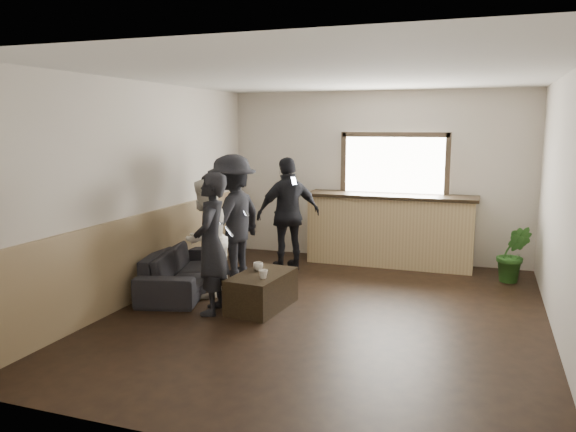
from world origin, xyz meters
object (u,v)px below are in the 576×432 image
at_px(person_a, 211,244).
at_px(person_d, 289,214).
at_px(coffee_table, 262,291).
at_px(person_c, 233,219).
at_px(bar_counter, 390,225).
at_px(cup_b, 263,274).
at_px(potted_plant, 513,254).
at_px(person_b, 205,238).
at_px(sofa, 182,269).
at_px(cup_a, 258,266).

relative_size(person_a, person_d, 0.96).
relative_size(coffee_table, person_c, 0.53).
bearing_deg(person_a, bar_counter, 138.32).
distance_m(cup_b, potted_plant, 3.78).
bearing_deg(person_b, person_c, 179.96).
bearing_deg(coffee_table, person_b, 166.12).
bearing_deg(cup_b, person_b, 157.55).
height_order(person_a, person_b, person_a).
xyz_separation_m(coffee_table, person_a, (-0.50, -0.35, 0.63)).
distance_m(person_a, person_c, 1.36).
relative_size(person_b, person_d, 0.89).
relative_size(bar_counter, person_a, 1.59).
bearing_deg(coffee_table, person_d, 99.53).
height_order(potted_plant, person_a, person_a).
bearing_deg(potted_plant, sofa, -156.23).
distance_m(bar_counter, person_d, 1.69).
height_order(coffee_table, cup_a, cup_a).
bearing_deg(cup_b, bar_counter, 70.93).
xyz_separation_m(person_a, person_b, (-0.38, 0.57, -0.07)).
xyz_separation_m(sofa, person_d, (1.02, 1.51, 0.60)).
distance_m(potted_plant, person_b, 4.38).
relative_size(cup_a, potted_plant, 0.15).
relative_size(person_c, person_d, 1.04).
relative_size(cup_a, person_b, 0.08).
xyz_separation_m(cup_a, person_c, (-0.73, 0.82, 0.43)).
distance_m(sofa, cup_a, 1.27).
distance_m(person_b, person_c, 0.76).
bearing_deg(person_d, coffee_table, 58.38).
bearing_deg(potted_plant, coffee_table, -142.46).
distance_m(coffee_table, person_b, 1.07).
relative_size(cup_a, person_c, 0.07).
distance_m(bar_counter, potted_plant, 1.92).
relative_size(cup_b, person_c, 0.06).
relative_size(potted_plant, person_c, 0.45).
height_order(coffee_table, person_d, person_d).
bearing_deg(person_b, person_d, 164.90).
height_order(cup_a, person_b, person_b).
bearing_deg(person_a, sofa, -145.51).
relative_size(coffee_table, potted_plant, 1.18).
distance_m(coffee_table, potted_plant, 3.74).
bearing_deg(person_c, coffee_table, 51.25).
bearing_deg(cup_b, potted_plant, 40.67).
bearing_deg(coffee_table, sofa, 163.94).
xyz_separation_m(bar_counter, person_c, (-1.95, -1.79, 0.28)).
xyz_separation_m(sofa, person_a, (0.83, -0.73, 0.57)).
bearing_deg(cup_b, cup_a, 121.45).
height_order(bar_counter, person_a, bar_counter).
bearing_deg(cup_a, person_c, 131.64).
bearing_deg(bar_counter, person_a, -117.52).
relative_size(sofa, person_c, 1.04).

